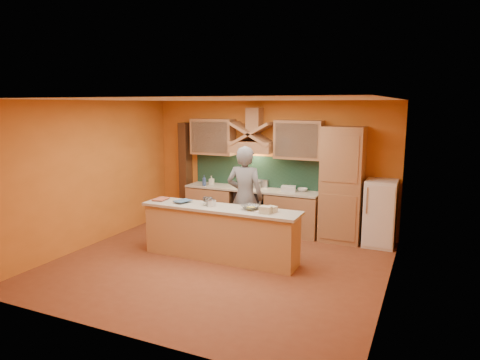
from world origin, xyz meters
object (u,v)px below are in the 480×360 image
at_px(fridge, 380,213).
at_px(mixing_bowl, 251,207).
at_px(kitchen_scale, 211,203).
at_px(stove, 251,209).
at_px(person, 245,198).

distance_m(fridge, mixing_bowl, 2.69).
xyz_separation_m(fridge, kitchen_scale, (-2.67, -1.91, 0.35)).
height_order(stove, fridge, fridge).
bearing_deg(kitchen_scale, fridge, 39.99).
distance_m(person, kitchen_scale, 0.81).
height_order(stove, person, person).
relative_size(person, kitchen_scale, 15.54).
relative_size(stove, fridge, 0.69).
distance_m(stove, person, 1.33).
bearing_deg(kitchen_scale, stove, 95.31).
bearing_deg(stove, kitchen_scale, -89.05).
bearing_deg(mixing_bowl, fridge, 43.77).
xyz_separation_m(person, kitchen_scale, (-0.33, -0.74, 0.02)).
xyz_separation_m(stove, fridge, (2.70, 0.00, 0.20)).
relative_size(person, mixing_bowl, 6.39).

